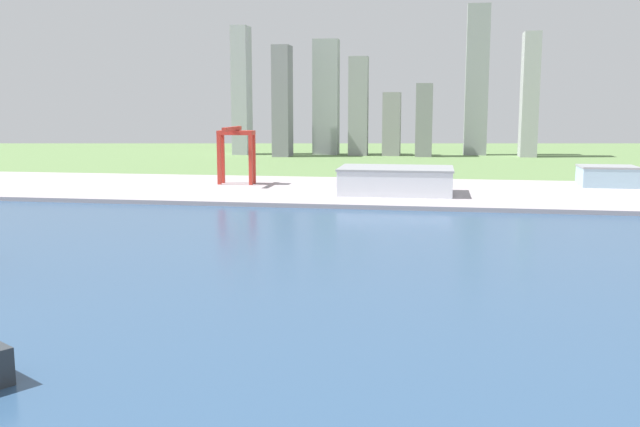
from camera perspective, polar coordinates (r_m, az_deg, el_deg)
name	(u,v)px	position (r m, az deg, el deg)	size (l,w,h in m)	color
ground_plane	(314,258)	(251.98, -0.47, -3.64)	(2400.00, 2400.00, 0.00)	#5D7D47
water_bay	(277,305)	(194.88, -3.46, -7.35)	(840.00, 360.00, 0.15)	#2D4C70
industrial_pier	(366,191)	(437.77, 3.73, 1.81)	(840.00, 140.00, 2.50)	#A3999C
port_crane_red	(236,143)	(465.08, -6.82, 5.66)	(23.57, 36.40, 37.70)	#B72D23
warehouse_main	(396,180)	(417.36, 6.15, 2.68)	(66.01, 42.21, 15.42)	silver
warehouse_annex	(607,176)	(487.34, 22.16, 2.82)	(35.09, 26.06, 13.14)	#99BCD1
distant_skyline	(376,98)	(767.34, 4.52, 9.24)	(322.81, 75.47, 159.55)	#A1A2AC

